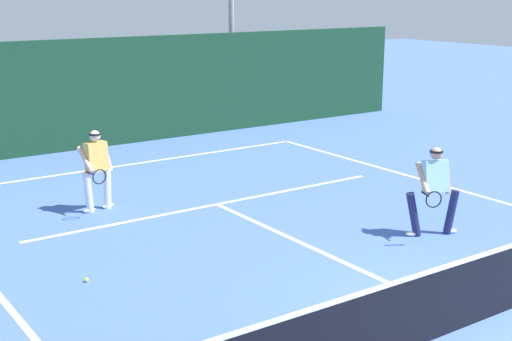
{
  "coord_description": "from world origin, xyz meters",
  "views": [
    {
      "loc": [
        -7.28,
        -5.45,
        4.26
      ],
      "look_at": [
        0.02,
        5.1,
        1.0
      ],
      "focal_mm": 50.17,
      "sensor_mm": 36.0,
      "label": 1
    }
  ],
  "objects": [
    {
      "name": "court_line_service",
      "position": [
        0.0,
        6.48,
        0.0
      ],
      "size": [
        8.02,
        0.1,
        0.01
      ],
      "primitive_type": "cube",
      "color": "white",
      "rests_on": "ground_plane"
    },
    {
      "name": "court_line_baseline_far",
      "position": [
        0.0,
        10.64,
        0.0
      ],
      "size": [
        9.84,
        0.1,
        0.01
      ],
      "primitive_type": "cube",
      "color": "white",
      "rests_on": "ground_plane"
    },
    {
      "name": "tennis_net",
      "position": [
        0.0,
        0.0,
        0.5
      ],
      "size": [
        10.78,
        0.09,
        1.09
      ],
      "color": "#1E4723",
      "rests_on": "ground_plane"
    },
    {
      "name": "back_fence_windscreen",
      "position": [
        0.0,
        13.02,
        1.49
      ],
      "size": [
        21.97,
        0.12,
        2.99
      ],
      "primitive_type": "cube",
      "color": "#153A23",
      "rests_on": "ground_plane"
    },
    {
      "name": "court_line_centre",
      "position": [
        0.0,
        3.2,
        0.0
      ],
      "size": [
        0.1,
        6.4,
        0.01
      ],
      "primitive_type": "cube",
      "color": "white",
      "rests_on": "ground_plane"
    },
    {
      "name": "tennis_ball",
      "position": [
        -3.7,
        4.2,
        0.03
      ],
      "size": [
        0.07,
        0.07,
        0.07
      ],
      "primitive_type": "sphere",
      "color": "#D1E033",
      "rests_on": "ground_plane"
    },
    {
      "name": "ground_plane",
      "position": [
        0.0,
        0.0,
        0.0
      ],
      "size": [
        80.0,
        80.0,
        0.0
      ],
      "primitive_type": "plane",
      "color": "#4767BF"
    },
    {
      "name": "player_far",
      "position": [
        -2.13,
        7.47,
        0.89
      ],
      "size": [
        0.71,
        0.89,
        1.62
      ],
      "rotation": [
        0.0,
        0.0,
        3.27
      ],
      "color": "silver",
      "rests_on": "ground_plane"
    },
    {
      "name": "player_near",
      "position": [
        2.18,
        2.71,
        0.88
      ],
      "size": [
        1.11,
        0.85,
        1.61
      ],
      "rotation": [
        0.0,
        0.0,
        2.74
      ],
      "color": "#1E234C",
      "rests_on": "ground_plane"
    }
  ]
}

